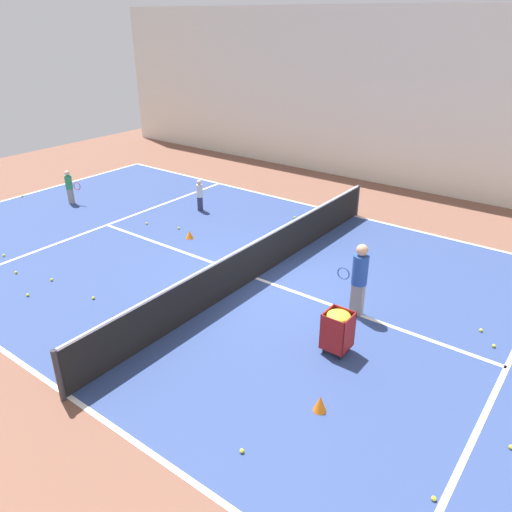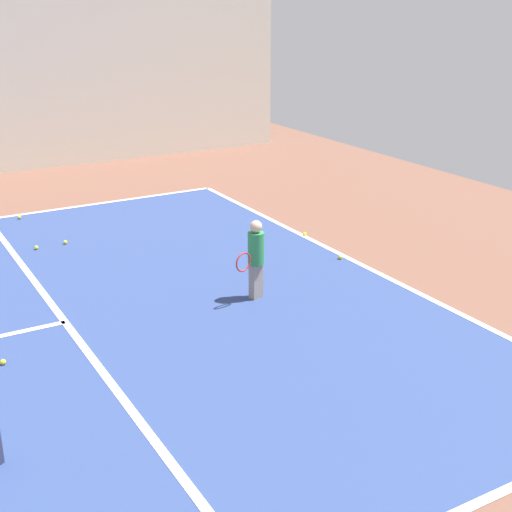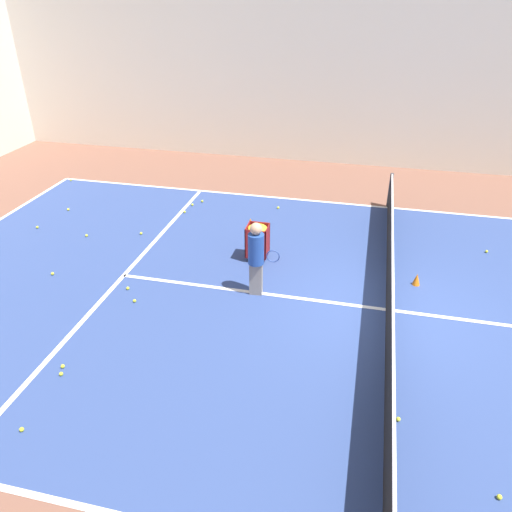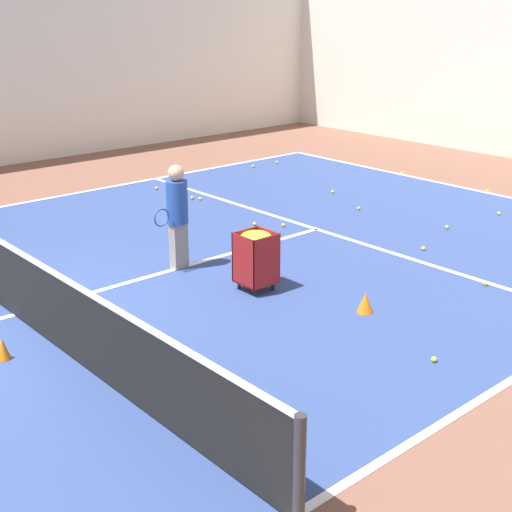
{
  "view_description": "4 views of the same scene",
  "coord_description": "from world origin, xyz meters",
  "px_view_note": "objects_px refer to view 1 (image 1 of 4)",
  "views": [
    {
      "loc": [
        8.73,
        6.56,
        5.88
      ],
      "look_at": [
        0.0,
        0.0,
        0.62
      ],
      "focal_mm": 35.0,
      "sensor_mm": 36.0,
      "label": 1
    },
    {
      "loc": [
        -8.73,
        -3.73,
        4.11
      ],
      "look_at": [
        -0.56,
        -8.45,
        0.64
      ],
      "focal_mm": 50.0,
      "sensor_mm": 36.0,
      "label": 2
    },
    {
      "loc": [
        -8.73,
        0.66,
        5.88
      ],
      "look_at": [
        -0.01,
        2.73,
        0.91
      ],
      "focal_mm": 35.0,
      "sensor_mm": 36.0,
      "label": 3
    },
    {
      "loc": [
        8.73,
        -3.33,
        3.97
      ],
      "look_at": [
        1.47,
        3.04,
        0.52
      ],
      "focal_mm": 50.0,
      "sensor_mm": 36.0,
      "label": 4
    }
  ],
  "objects_px": {
    "training_cone_0": "(189,235)",
    "training_cone_1": "(320,404)",
    "player_near_baseline": "(69,185)",
    "coach_at_net": "(359,275)",
    "child_midcourt": "(200,193)",
    "tennis_net": "(256,259)",
    "ball_cart": "(338,325)"
  },
  "relations": [
    {
      "from": "training_cone_0",
      "to": "training_cone_1",
      "type": "distance_m",
      "value": 7.7
    },
    {
      "from": "player_near_baseline",
      "to": "coach_at_net",
      "type": "distance_m",
      "value": 11.17
    },
    {
      "from": "coach_at_net",
      "to": "child_midcourt",
      "type": "bearing_deg",
      "value": -24.34
    },
    {
      "from": "training_cone_1",
      "to": "tennis_net",
      "type": "bearing_deg",
      "value": -130.23
    },
    {
      "from": "ball_cart",
      "to": "coach_at_net",
      "type": "bearing_deg",
      "value": -167.77
    },
    {
      "from": "tennis_net",
      "to": "ball_cart",
      "type": "height_order",
      "value": "tennis_net"
    },
    {
      "from": "player_near_baseline",
      "to": "child_midcourt",
      "type": "distance_m",
      "value": 4.59
    },
    {
      "from": "player_near_baseline",
      "to": "ball_cart",
      "type": "height_order",
      "value": "player_near_baseline"
    },
    {
      "from": "training_cone_0",
      "to": "training_cone_1",
      "type": "relative_size",
      "value": 0.81
    },
    {
      "from": "ball_cart",
      "to": "training_cone_1",
      "type": "height_order",
      "value": "ball_cart"
    },
    {
      "from": "coach_at_net",
      "to": "ball_cart",
      "type": "xyz_separation_m",
      "value": [
        1.48,
        0.32,
        -0.34
      ]
    },
    {
      "from": "player_near_baseline",
      "to": "ball_cart",
      "type": "xyz_separation_m",
      "value": [
        2.03,
        11.48,
        -0.05
      ]
    },
    {
      "from": "child_midcourt",
      "to": "training_cone_1",
      "type": "relative_size",
      "value": 3.59
    },
    {
      "from": "coach_at_net",
      "to": "training_cone_1",
      "type": "relative_size",
      "value": 5.66
    },
    {
      "from": "player_near_baseline",
      "to": "training_cone_1",
      "type": "relative_size",
      "value": 3.97
    },
    {
      "from": "tennis_net",
      "to": "training_cone_1",
      "type": "height_order",
      "value": "tennis_net"
    },
    {
      "from": "tennis_net",
      "to": "player_near_baseline",
      "type": "height_order",
      "value": "player_near_baseline"
    },
    {
      "from": "tennis_net",
      "to": "training_cone_0",
      "type": "xyz_separation_m",
      "value": [
        -0.81,
        -3.05,
        -0.41
      ]
    },
    {
      "from": "ball_cart",
      "to": "training_cone_1",
      "type": "xyz_separation_m",
      "value": [
        1.59,
        0.57,
        -0.47
      ]
    },
    {
      "from": "child_midcourt",
      "to": "training_cone_0",
      "type": "xyz_separation_m",
      "value": [
        1.91,
        1.34,
        -0.49
      ]
    },
    {
      "from": "tennis_net",
      "to": "player_near_baseline",
      "type": "xyz_separation_m",
      "value": [
        -0.56,
        -8.43,
        0.14
      ]
    },
    {
      "from": "child_midcourt",
      "to": "training_cone_0",
      "type": "relative_size",
      "value": 4.45
    },
    {
      "from": "child_midcourt",
      "to": "ball_cart",
      "type": "height_order",
      "value": "child_midcourt"
    },
    {
      "from": "ball_cart",
      "to": "training_cone_0",
      "type": "xyz_separation_m",
      "value": [
        -2.28,
        -6.09,
        -0.5
      ]
    },
    {
      "from": "coach_at_net",
      "to": "player_near_baseline",
      "type": "bearing_deg",
      "value": -6.26
    },
    {
      "from": "ball_cart",
      "to": "player_near_baseline",
      "type": "bearing_deg",
      "value": -100.02
    },
    {
      "from": "ball_cart",
      "to": "child_midcourt",
      "type": "bearing_deg",
      "value": -119.44
    },
    {
      "from": "child_midcourt",
      "to": "training_cone_1",
      "type": "height_order",
      "value": "child_midcourt"
    },
    {
      "from": "player_near_baseline",
      "to": "child_midcourt",
      "type": "height_order",
      "value": "player_near_baseline"
    },
    {
      "from": "player_near_baseline",
      "to": "ball_cart",
      "type": "distance_m",
      "value": 11.66
    },
    {
      "from": "player_near_baseline",
      "to": "ball_cart",
      "type": "relative_size",
      "value": 1.31
    },
    {
      "from": "player_near_baseline",
      "to": "child_midcourt",
      "type": "relative_size",
      "value": 1.1
    }
  ]
}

